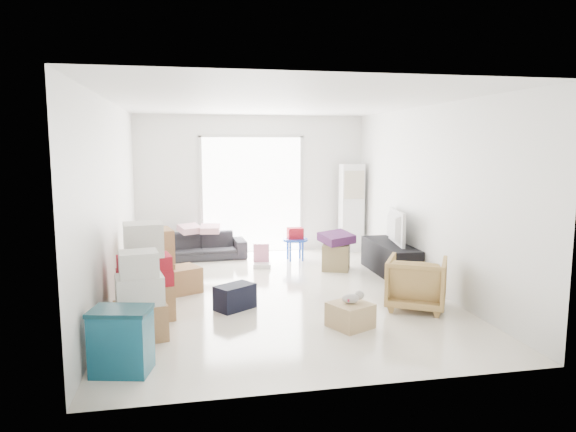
% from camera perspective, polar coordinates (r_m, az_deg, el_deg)
% --- Properties ---
extents(room_shell, '(4.98, 6.48, 3.18)m').
position_cam_1_polar(room_shell, '(7.24, -1.05, 1.79)').
color(room_shell, white).
rests_on(room_shell, ground).
extents(sliding_door, '(2.10, 0.04, 2.33)m').
position_cam_1_polar(sliding_door, '(10.18, -4.00, 2.92)').
color(sliding_door, white).
rests_on(sliding_door, room_shell).
extents(ac_tower, '(0.45, 0.30, 1.75)m').
position_cam_1_polar(ac_tower, '(10.32, 7.06, 0.90)').
color(ac_tower, white).
rests_on(ac_tower, room_shell).
extents(tv_console, '(0.46, 1.55, 0.52)m').
position_cam_1_polar(tv_console, '(8.67, 11.27, -4.66)').
color(tv_console, black).
rests_on(tv_console, room_shell).
extents(television, '(0.70, 1.03, 0.13)m').
position_cam_1_polar(television, '(8.61, 11.33, -2.58)').
color(television, black).
rests_on(television, tv_console).
extents(sofa, '(1.68, 0.59, 0.65)m').
position_cam_1_polar(sofa, '(9.75, -9.65, -2.84)').
color(sofa, '#252529').
rests_on(sofa, room_shell).
extents(pillow_left, '(0.42, 0.39, 0.11)m').
position_cam_1_polar(pillow_left, '(9.70, -10.90, -0.67)').
color(pillow_left, '#E2A5AE').
rests_on(pillow_left, sofa).
extents(pillow_right, '(0.35, 0.30, 0.11)m').
position_cam_1_polar(pillow_right, '(9.66, -8.66, -0.65)').
color(pillow_right, '#E2A5AE').
rests_on(pillow_right, sofa).
extents(armchair, '(0.97, 0.95, 0.75)m').
position_cam_1_polar(armchair, '(6.92, 14.10, -6.94)').
color(armchair, '#AE7E4D').
rests_on(armchair, room_shell).
extents(storage_bins, '(0.61, 0.49, 0.62)m').
position_cam_1_polar(storage_bins, '(5.14, -18.02, -13.04)').
color(storage_bins, navy).
rests_on(storage_bins, room_shell).
extents(box_stack_a, '(0.62, 0.55, 0.98)m').
position_cam_1_polar(box_stack_a, '(5.89, -16.12, -8.96)').
color(box_stack_a, '#A4774A').
rests_on(box_stack_a, room_shell).
extents(box_stack_b, '(0.74, 0.74, 1.19)m').
position_cam_1_polar(box_stack_b, '(6.53, -15.63, -6.60)').
color(box_stack_b, '#A4774A').
rests_on(box_stack_b, room_shell).
extents(box_stack_c, '(0.63, 0.63, 0.92)m').
position_cam_1_polar(box_stack_c, '(7.69, -14.73, -4.93)').
color(box_stack_c, '#A4774A').
rests_on(box_stack_c, room_shell).
extents(loose_box, '(0.59, 0.59, 0.37)m').
position_cam_1_polar(loose_box, '(7.65, -11.62, -6.91)').
color(loose_box, '#A4774A').
rests_on(loose_box, room_shell).
extents(duffel_bag, '(0.58, 0.53, 0.32)m').
position_cam_1_polar(duffel_bag, '(6.78, -5.91, -8.94)').
color(duffel_bag, black).
rests_on(duffel_bag, room_shell).
extents(ottoman, '(0.58, 0.58, 0.44)m').
position_cam_1_polar(ottoman, '(8.83, 5.37, -4.55)').
color(ottoman, olive).
rests_on(ottoman, room_shell).
extents(blanket, '(0.60, 0.60, 0.14)m').
position_cam_1_polar(blanket, '(8.78, 5.39, -2.70)').
color(blanket, '#421C48').
rests_on(blanket, ottoman).
extents(kids_table, '(0.47, 0.47, 0.61)m').
position_cam_1_polar(kids_table, '(9.48, 0.80, -2.39)').
color(kids_table, '#1741BC').
rests_on(kids_table, room_shell).
extents(toy_walker, '(0.34, 0.31, 0.40)m').
position_cam_1_polar(toy_walker, '(9.03, -2.92, -4.99)').
color(toy_walker, silver).
rests_on(toy_walker, room_shell).
extents(wood_crate, '(0.58, 0.58, 0.29)m').
position_cam_1_polar(wood_crate, '(6.15, 6.93, -10.88)').
color(wood_crate, tan).
rests_on(wood_crate, room_shell).
extents(plush_bunny, '(0.28, 0.16, 0.14)m').
position_cam_1_polar(plush_bunny, '(6.10, 7.22, -8.99)').
color(plush_bunny, '#B2ADA8').
rests_on(plush_bunny, wood_crate).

